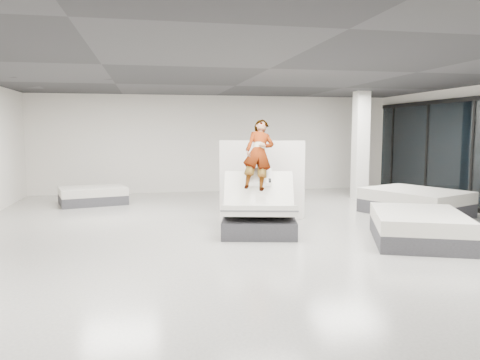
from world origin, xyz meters
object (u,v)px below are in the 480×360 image
Objects in this scene: flat_bed_right_near at (418,227)px; flat_bed_right_far at (415,202)px; flat_bed_left_far at (93,195)px; remote at (270,181)px; person at (259,170)px; divider_panel at (262,179)px; column at (360,146)px; hero_bed at (259,213)px.

flat_bed_right_far is at bearing 59.44° from flat_bed_right_near.
flat_bed_right_near is 1.24× the size of flat_bed_left_far.
remote is 0.07× the size of flat_bed_left_far.
remote is at bearing -57.85° from person.
divider_panel is 0.63× the size of column.
column is (3.84, 3.96, 0.55)m from remote.
column is (3.64, 2.45, 0.69)m from divider_panel.
flat_bed_right_near is (2.68, -1.45, -0.09)m from hero_bed.
column is at bearing -3.58° from flat_bed_left_far.
remote reaches higher than flat_bed_left_far.
hero_bed is 0.68× the size of column.
hero_bed is at bearing -164.89° from flat_bed_right_far.
person is at bearing -138.09° from column.
flat_bed_right_far is 1.09× the size of flat_bed_right_near.
hero_bed is at bearing -136.08° from column.
divider_panel is at bearing 85.85° from person.
remote is 0.04× the size of column.
flat_bed_right_near is 5.68m from column.
person is 0.51× the size of column.
person is at bearing 145.56° from flat_bed_right_near.
divider_panel is at bearing 175.19° from flat_bed_right_far.
divider_panel is (0.34, 1.12, -0.33)m from person.
column is at bearing 93.26° from flat_bed_right_far.
divider_panel reaches higher than flat_bed_right_far.
column is (7.79, -0.49, 1.36)m from flat_bed_left_far.
column reaches higher than flat_bed_right_near.
flat_bed_right_near is (2.47, -1.40, -0.77)m from remote.
flat_bed_right_near is at bearing -28.46° from hero_bed.
divider_panel is at bearing -35.22° from flat_bed_left_far.
divider_panel is 3.74m from flat_bed_right_near.
column reaches higher than flat_bed_right_far.
person is at bearing 122.15° from remote.
person is at bearing -86.20° from divider_panel.
divider_panel is 5.13m from flat_bed_left_far.
column is (-0.16, 2.77, 1.29)m from flat_bed_right_far.
person is 0.82× the size of flat_bed_left_far.
hero_bed is 0.93m from person.
divider_panel is 0.74× the size of flat_bed_right_far.
person is at bearing -46.75° from flat_bed_left_far.
person reaches higher than hero_bed.
person is 5.66m from flat_bed_left_far.
flat_bed_left_far is 0.63× the size of column.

